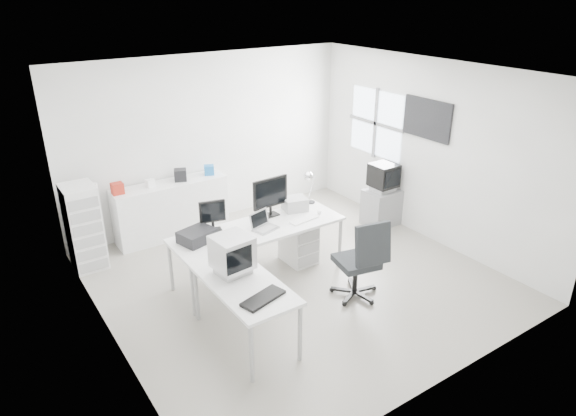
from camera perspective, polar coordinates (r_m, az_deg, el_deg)
floor at (r=7.22m, az=0.90°, el=-7.82°), size 5.00×5.00×0.01m
ceiling at (r=6.24m, az=1.07°, el=14.70°), size 5.00×5.00×0.01m
back_wall at (r=8.66m, az=-8.64°, el=7.50°), size 5.00×0.02×2.80m
left_wall at (r=5.66m, az=-20.24°, el=-2.65°), size 0.02×5.00×2.80m
right_wall at (r=8.22m, az=15.48°, el=6.02°), size 0.02×5.00×2.80m
window at (r=8.94m, az=9.74°, el=9.26°), size 0.02×1.20×1.10m
wall_picture at (r=8.13m, az=15.19°, el=9.53°), size 0.04×0.90×0.60m
main_desk at (r=7.11m, az=-3.22°, el=-4.93°), size 2.40×0.80×0.75m
side_desk at (r=5.93m, az=-4.78°, el=-11.34°), size 0.70×1.40×0.75m
drawer_pedestal at (r=7.52m, az=1.18°, el=-3.86°), size 0.40×0.50×0.60m
inkjet_printer at (r=6.64m, az=-10.05°, el=-3.06°), size 0.51×0.44×0.15m
lcd_monitor_small at (r=6.81m, az=-8.38°, el=-0.92°), size 0.38×0.27×0.43m
lcd_monitor_large at (r=7.18m, az=-1.98°, el=1.28°), size 0.57×0.25×0.58m
laptop at (r=6.83m, az=-2.52°, el=-1.53°), size 0.43×0.44×0.23m
white_keyboard at (r=7.14m, az=1.80°, el=-1.30°), size 0.46×0.19×0.02m
white_mouse at (r=7.33m, az=3.48°, el=-0.46°), size 0.06×0.06×0.06m
laser_printer at (r=7.43m, az=0.77°, el=0.47°), size 0.38×0.35×0.19m
desk_lamp at (r=7.64m, az=2.59°, el=2.08°), size 0.18×0.18×0.43m
crt_monitor at (r=5.81m, az=-6.20°, el=-5.32°), size 0.42×0.42×0.44m
black_keyboard at (r=5.43m, az=-2.79°, el=-9.99°), size 0.53×0.32×0.03m
office_chair at (r=6.64m, az=7.61°, el=-5.51°), size 0.76×0.76×1.12m
tv_cabinet at (r=8.82m, az=10.31°, el=0.10°), size 0.56×0.46×0.61m
crt_tv at (r=8.62m, az=10.56°, el=3.33°), size 0.50×0.48×0.45m
sideboard at (r=8.43m, az=-12.81°, el=-0.15°), size 1.81×0.45×0.90m
clutter_box_a at (r=8.01m, az=-18.43°, el=2.07°), size 0.17×0.15×0.17m
clutter_box_b at (r=8.15m, az=-15.07°, el=2.67°), size 0.14×0.13×0.12m
clutter_box_c at (r=8.30m, az=-11.87°, el=3.61°), size 0.24×0.23×0.19m
clutter_box_d at (r=8.49m, az=-8.76°, el=4.19°), size 0.20×0.19×0.16m
clutter_bottle at (r=7.98m, az=-20.58°, el=1.86°), size 0.07×0.07×0.22m
filing_cabinet at (r=7.79m, az=-21.74°, el=-1.97°), size 0.44×0.52×1.24m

